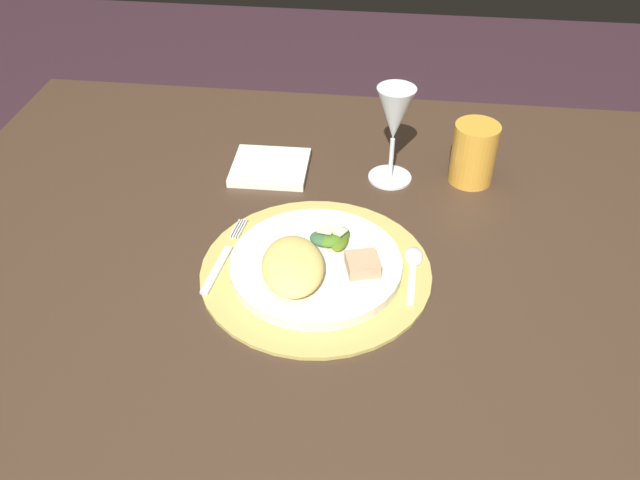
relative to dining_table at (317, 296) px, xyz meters
The scene contains 11 objects.
dining_table is the anchor object (origin of this frame).
placemat 0.15m from the dining_table, 83.47° to the right, with size 0.34×0.34×0.01m, color tan.
dinner_plate 0.16m from the dining_table, 83.47° to the right, with size 0.25×0.25×0.02m, color silver.
pasta_serving 0.20m from the dining_table, 100.11° to the right, with size 0.13×0.09×0.03m, color #E9CF69.
salad_greens 0.16m from the dining_table, 48.11° to the right, with size 0.07×0.06×0.02m.
bread_piece 0.20m from the dining_table, 48.68° to the right, with size 0.04×0.04×0.02m, color tan.
fork 0.20m from the dining_table, 150.93° to the right, with size 0.03×0.17×0.00m.
spoon 0.21m from the dining_table, 18.85° to the right, with size 0.03×0.12×0.01m.
napkin 0.25m from the dining_table, 120.18° to the left, with size 0.13×0.12×0.01m, color white.
wine_glass 0.32m from the dining_table, 59.81° to the left, with size 0.08×0.08×0.17m.
amber_tumbler 0.36m from the dining_table, 38.67° to the left, with size 0.08×0.08×0.11m, color gold.
Camera 1 is at (0.10, -0.79, 1.40)m, focal length 37.14 mm.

